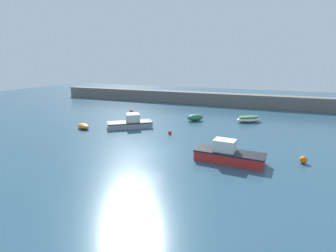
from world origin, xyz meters
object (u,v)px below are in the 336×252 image
fishing_dinghy_green (195,118)px  mooring_buoy_red (170,132)px  rowboat_with_red_cover (249,119)px  mooring_buoy_orange (303,160)px  mooring_buoy_pink (131,111)px  cabin_cruiser_white (131,123)px  motorboat_with_cabin (228,154)px  dinghy_near_pier (83,126)px

fishing_dinghy_green → mooring_buoy_red: bearing=-134.8°
rowboat_with_red_cover → mooring_buoy_orange: (5.54, -13.60, -0.12)m
mooring_buoy_red → mooring_buoy_pink: bearing=137.8°
mooring_buoy_red → cabin_cruiser_white: bearing=169.5°
motorboat_with_cabin → mooring_buoy_pink: size_ratio=10.42×
dinghy_near_pier → mooring_buoy_pink: 11.05m
motorboat_with_cabin → dinghy_near_pier: bearing=170.7°
mooring_buoy_orange → motorboat_with_cabin: bearing=-161.0°
cabin_cruiser_white → mooring_buoy_orange: 19.23m
cabin_cruiser_white → mooring_buoy_pink: size_ratio=10.25×
fishing_dinghy_green → mooring_buoy_pink: size_ratio=4.46×
mooring_buoy_orange → rowboat_with_red_cover: bearing=112.2°
mooring_buoy_pink → motorboat_with_cabin: bearing=-40.5°
cabin_cruiser_white → rowboat_with_red_cover: (13.05, 8.66, -0.15)m
dinghy_near_pier → mooring_buoy_orange: size_ratio=4.15×
rowboat_with_red_cover → mooring_buoy_pink: (-17.84, -0.30, -0.14)m
cabin_cruiser_white → motorboat_with_cabin: 14.70m
cabin_cruiser_white → rowboat_with_red_cover: size_ratio=1.52×
motorboat_with_cabin → mooring_buoy_pink: motorboat_with_cabin is taller
mooring_buoy_red → mooring_buoy_orange: 13.56m
motorboat_with_cabin → rowboat_with_red_cover: motorboat_with_cabin is taller
fishing_dinghy_green → rowboat_with_red_cover: (6.82, 2.08, -0.04)m
dinghy_near_pier → fishing_dinghy_green: bearing=-114.4°
cabin_cruiser_white → motorboat_with_cabin: motorboat_with_cabin is taller
cabin_cruiser_white → mooring_buoy_orange: bearing=127.7°
fishing_dinghy_green → cabin_cruiser_white: bearing=-173.5°
motorboat_with_cabin → dinghy_near_pier: (-17.96, 4.17, -0.30)m
cabin_cruiser_white → mooring_buoy_pink: 9.64m
motorboat_with_cabin → rowboat_with_red_cover: 15.52m
cabin_cruiser_white → motorboat_with_cabin: size_ratio=0.98×
motorboat_with_cabin → cabin_cruiser_white: bearing=156.0°
motorboat_with_cabin → dinghy_near_pier: 18.44m
mooring_buoy_red → mooring_buoy_pink: 14.01m
mooring_buoy_orange → fishing_dinghy_green: bearing=137.0°
cabin_cruiser_white → motorboat_with_cabin: (13.00, -6.86, 0.05)m
fishing_dinghy_green → mooring_buoy_orange: fishing_dinghy_green is taller
motorboat_with_cabin → rowboat_with_red_cover: (0.04, 15.52, -0.20)m
motorboat_with_cabin → rowboat_with_red_cover: size_ratio=1.55×
motorboat_with_cabin → mooring_buoy_red: 9.43m
motorboat_with_cabin → fishing_dinghy_green: 15.06m
dinghy_near_pier → motorboat_with_cabin: bearing=-167.1°
motorboat_with_cabin → mooring_buoy_orange: (5.58, 1.92, -0.32)m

